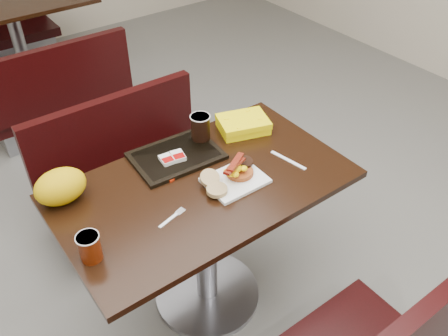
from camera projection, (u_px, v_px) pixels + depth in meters
floor at (208, 295)px, 2.42m from camera, size 6.00×7.00×0.01m
table_near at (206, 245)px, 2.19m from camera, size 1.20×0.70×0.75m
bench_near_n at (134, 170)px, 2.63m from camera, size 1.00×0.46×0.72m
table_far at (21, 49)px, 3.82m from camera, size 1.20×0.70×0.75m
bench_far_s at (53, 85)px, 3.39m from camera, size 1.00×0.46×0.72m
platter at (235, 180)px, 1.95m from camera, size 0.24×0.19×0.01m
pancake_stack at (240, 171)px, 1.97m from camera, size 0.12×0.12×0.02m
sausage_patty at (244, 162)px, 1.99m from camera, size 0.08×0.08×0.01m
scrambled_eggs at (236, 169)px, 1.93m from camera, size 0.10×0.09×0.04m
bacon_strips at (235, 165)px, 1.90m from camera, size 0.16×0.12×0.01m
muffin_bottom at (217, 190)px, 1.88m from camera, size 0.10×0.10×0.02m
muffin_top at (210, 178)px, 1.92m from camera, size 0.09×0.09×0.05m
coffee_cup_near at (90, 247)px, 1.61m from camera, size 0.09×0.09×0.11m
fork at (168, 221)px, 1.78m from camera, size 0.13×0.06×0.00m
knife at (288, 160)px, 2.07m from camera, size 0.05×0.18×0.00m
condiment_syrup at (172, 178)px, 1.97m from camera, size 0.05×0.04×0.01m
tray at (176, 156)px, 2.08m from camera, size 0.39×0.29×0.02m
hashbrown_sleeve_left at (167, 160)px, 2.03m from camera, size 0.06×0.07×0.02m
hashbrown_sleeve_right at (178, 156)px, 2.05m from camera, size 0.07×0.08×0.02m
coffee_cup_far at (201, 127)px, 2.13m from camera, size 0.11×0.11×0.12m
clamshell at (243, 124)px, 2.23m from camera, size 0.27×0.23×0.06m
paper_bag at (60, 186)px, 1.83m from camera, size 0.22×0.17×0.14m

